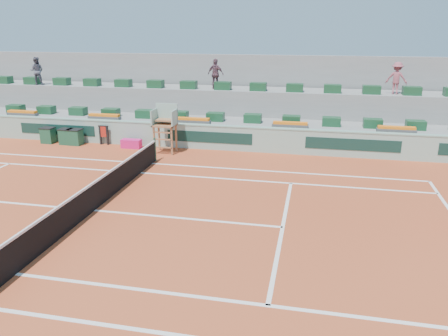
% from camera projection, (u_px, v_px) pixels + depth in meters
% --- Properties ---
extents(ground, '(90.00, 90.00, 0.00)m').
position_uv_depth(ground, '(94.00, 210.00, 14.88)').
color(ground, '#AC4221').
rests_on(ground, ground).
extents(seating_tier_lower, '(36.00, 4.00, 1.20)m').
position_uv_depth(seating_tier_lower, '(185.00, 127.00, 24.65)').
color(seating_tier_lower, gray).
rests_on(seating_tier_lower, ground).
extents(seating_tier_upper, '(36.00, 2.40, 2.60)m').
position_uv_depth(seating_tier_upper, '(192.00, 109.00, 25.93)').
color(seating_tier_upper, gray).
rests_on(seating_tier_upper, ground).
extents(stadium_back_wall, '(36.00, 0.40, 4.40)m').
position_uv_depth(stadium_back_wall, '(199.00, 90.00, 27.14)').
color(stadium_back_wall, gray).
rests_on(stadium_back_wall, ground).
extents(player_bag, '(1.02, 0.45, 0.45)m').
position_uv_depth(player_bag, '(131.00, 144.00, 22.51)').
color(player_bag, '#E41D79').
rests_on(player_bag, ground).
extents(spectator_left, '(0.94, 0.81, 1.65)m').
position_uv_depth(spectator_left, '(37.00, 71.00, 26.41)').
color(spectator_left, '#50505D').
rests_on(spectator_left, seating_tier_upper).
extents(spectator_mid, '(1.06, 0.66, 1.68)m').
position_uv_depth(spectator_mid, '(216.00, 74.00, 24.54)').
color(spectator_mid, '#684552').
rests_on(spectator_mid, seating_tier_upper).
extents(spectator_right, '(1.19, 0.88, 1.65)m').
position_uv_depth(spectator_right, '(397.00, 78.00, 22.70)').
color(spectator_right, '#9F4F5B').
rests_on(spectator_right, seating_tier_upper).
extents(court_lines, '(23.89, 11.09, 0.01)m').
position_uv_depth(court_lines, '(94.00, 210.00, 14.88)').
color(court_lines, white).
rests_on(court_lines, ground).
extents(tennis_net, '(0.10, 11.97, 1.10)m').
position_uv_depth(tennis_net, '(93.00, 196.00, 14.71)').
color(tennis_net, black).
rests_on(tennis_net, ground).
extents(advertising_hoarding, '(36.00, 0.34, 1.26)m').
position_uv_depth(advertising_hoarding, '(173.00, 135.00, 22.59)').
color(advertising_hoarding, '#90B5A6').
rests_on(advertising_hoarding, ground).
extents(umpire_chair, '(1.10, 0.90, 2.40)m').
position_uv_depth(umpire_chair, '(165.00, 122.00, 21.38)').
color(umpire_chair, '#955E38').
rests_on(umpire_chair, ground).
extents(seat_row_lower, '(32.90, 0.60, 0.44)m').
position_uv_depth(seat_row_lower, '(179.00, 115.00, 23.56)').
color(seat_row_lower, '#174627').
rests_on(seat_row_lower, seating_tier_lower).
extents(seat_row_upper, '(32.90, 0.60, 0.44)m').
position_uv_depth(seat_row_upper, '(189.00, 85.00, 24.90)').
color(seat_row_upper, '#174627').
rests_on(seat_row_upper, seating_tier_upper).
extents(flower_planters, '(26.80, 0.36, 0.28)m').
position_uv_depth(flower_planters, '(148.00, 119.00, 23.14)').
color(flower_planters, '#4F4F4F').
rests_on(flower_planters, seating_tier_lower).
extents(drink_cooler_a, '(0.74, 0.64, 0.84)m').
position_uv_depth(drink_cooler_a, '(75.00, 137.00, 23.08)').
color(drink_cooler_a, '#194C32').
rests_on(drink_cooler_a, ground).
extents(drink_cooler_b, '(0.67, 0.58, 0.84)m').
position_uv_depth(drink_cooler_b, '(66.00, 136.00, 23.17)').
color(drink_cooler_b, '#194C32').
rests_on(drink_cooler_b, ground).
extents(drink_cooler_c, '(0.69, 0.59, 0.84)m').
position_uv_depth(drink_cooler_c, '(48.00, 135.00, 23.44)').
color(drink_cooler_c, '#194C32').
rests_on(drink_cooler_c, ground).
extents(towel_rack, '(0.56, 0.09, 1.03)m').
position_uv_depth(towel_rack, '(104.00, 133.00, 23.03)').
color(towel_rack, black).
rests_on(towel_rack, ground).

